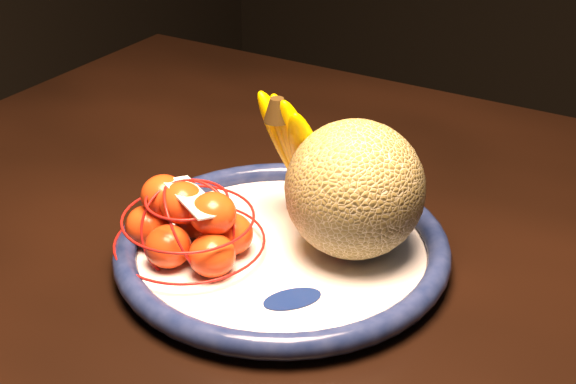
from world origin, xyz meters
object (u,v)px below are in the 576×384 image
Objects in this scene: fruit_bowl at (282,248)px; banana_bunch at (302,151)px; mandarin_bag at (189,225)px; cantaloupe at (355,189)px.

fruit_bowl is 0.10m from banana_bunch.
fruit_bowl is 0.09m from mandarin_bag.
banana_bunch is 0.13m from mandarin_bag.
cantaloupe reaches higher than fruit_bowl.
banana_bunch is 0.88× the size of mandarin_bag.
banana_bunch is (-0.07, 0.02, 0.01)m from cantaloupe.
banana_bunch is (-0.02, 0.06, 0.08)m from fruit_bowl.
cantaloupe is at bearing 33.86° from fruit_bowl.
banana_bunch is at bearing 163.45° from cantaloupe.
cantaloupe is 0.77× the size of mandarin_bag.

